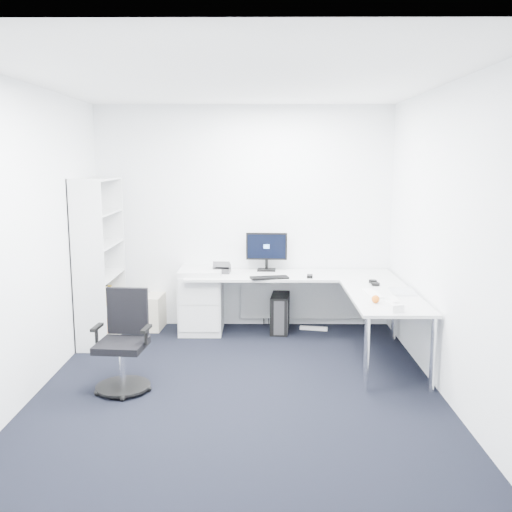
{
  "coord_description": "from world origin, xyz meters",
  "views": [
    {
      "loc": [
        0.19,
        -4.87,
        2.05
      ],
      "look_at": [
        0.15,
        1.05,
        1.05
      ],
      "focal_mm": 40.0,
      "sensor_mm": 36.0,
      "label": 1
    }
  ],
  "objects_px": {
    "bookshelf": "(99,260)",
    "task_chair": "(121,342)",
    "monitor": "(267,251)",
    "laptop": "(403,281)",
    "l_desk": "(291,311)"
  },
  "relations": [
    {
      "from": "bookshelf",
      "to": "monitor",
      "type": "relative_size",
      "value": 3.73
    },
    {
      "from": "l_desk",
      "to": "monitor",
      "type": "bearing_deg",
      "value": 116.71
    },
    {
      "from": "monitor",
      "to": "laptop",
      "type": "height_order",
      "value": "monitor"
    },
    {
      "from": "bookshelf",
      "to": "laptop",
      "type": "xyz_separation_m",
      "value": [
        3.27,
        -0.65,
        -0.09
      ]
    },
    {
      "from": "task_chair",
      "to": "monitor",
      "type": "xyz_separation_m",
      "value": [
        1.31,
        1.97,
        0.5
      ]
    },
    {
      "from": "l_desk",
      "to": "bookshelf",
      "type": "height_order",
      "value": "bookshelf"
    },
    {
      "from": "task_chair",
      "to": "laptop",
      "type": "bearing_deg",
      "value": 22.43
    },
    {
      "from": "bookshelf",
      "to": "laptop",
      "type": "distance_m",
      "value": 3.34
    },
    {
      "from": "bookshelf",
      "to": "monitor",
      "type": "distance_m",
      "value": 1.96
    },
    {
      "from": "bookshelf",
      "to": "task_chair",
      "type": "xyz_separation_m",
      "value": [
        0.58,
        -1.47,
        -0.48
      ]
    },
    {
      "from": "bookshelf",
      "to": "task_chair",
      "type": "relative_size",
      "value": 2.06
    },
    {
      "from": "l_desk",
      "to": "laptop",
      "type": "relative_size",
      "value": 7.02
    },
    {
      "from": "bookshelf",
      "to": "task_chair",
      "type": "distance_m",
      "value": 1.65
    },
    {
      "from": "monitor",
      "to": "laptop",
      "type": "xyz_separation_m",
      "value": [
        1.37,
        -1.16,
        -0.12
      ]
    },
    {
      "from": "bookshelf",
      "to": "task_chair",
      "type": "height_order",
      "value": "bookshelf"
    }
  ]
}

